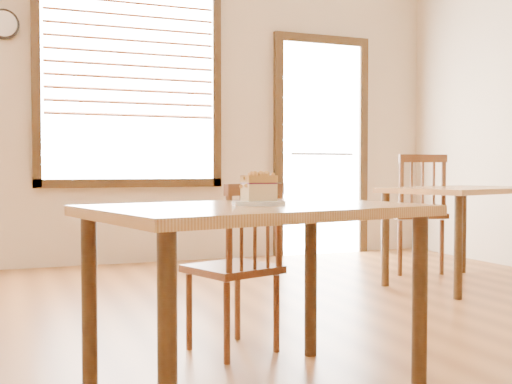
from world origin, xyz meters
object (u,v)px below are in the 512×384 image
cafe_table_second (461,201)px  cafe_chair_second (414,213)px  wall_clock (4,24)px  cafe_chair_main (237,266)px  cake_slice (258,186)px  plate (259,203)px  cafe_table_main (256,230)px

cafe_table_second → cafe_chair_second: 0.63m
wall_clock → cafe_chair_main: 3.72m
wall_clock → cake_slice: size_ratio=1.97×
cafe_table_second → cafe_chair_second: (0.00, 0.61, -0.13)m
cake_slice → plate: bearing=2.3°
cafe_chair_main → wall_clock: bearing=-90.5°
cafe_chair_main → cafe_table_second: (2.23, 1.12, 0.23)m
cafe_table_main → plate: plate is taller
cafe_table_second → cafe_chair_second: bearing=72.2°
wall_clock → plate: size_ratio=1.26×
cake_slice → cafe_table_main: bearing=-148.1°
cafe_table_second → cafe_chair_main: bearing=-171.0°
cafe_chair_main → cafe_table_main: bearing=58.0°
cafe_chair_main → cafe_chair_second: 2.82m
cafe_table_main → cake_slice: (0.01, 0.01, 0.17)m
cake_slice → cafe_table_second: bearing=35.1°
cafe_chair_main → cafe_table_second: cafe_chair_main is taller
cafe_table_second → cafe_table_main: bearing=-161.4°
wall_clock → cafe_chair_main: wall_clock is taller
wall_clock → cake_slice: wall_clock is taller
cafe_table_main → cafe_chair_main: size_ratio=1.65×
cafe_table_second → plate: plate is taller
cafe_table_main → cafe_chair_second: (2.37, 2.35, -0.14)m
cafe_chair_main → cafe_chair_second: (2.23, 1.73, 0.10)m
cake_slice → cafe_chair_main: bearing=76.8°
cafe_chair_main → cafe_chair_second: bearing=-161.2°
cafe_chair_main → cafe_table_second: 2.50m
cafe_table_main → cafe_table_second: (2.37, 1.74, -0.01)m
plate → cafe_table_main: bearing=-150.0°
wall_clock → cafe_table_main: wall_clock is taller
cafe_chair_second → plate: bearing=55.7°
cafe_chair_second → cake_slice: (-2.36, -2.34, 0.31)m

